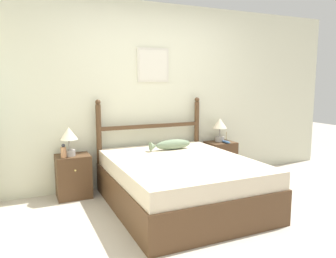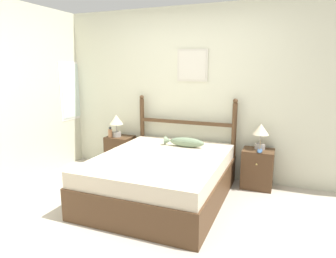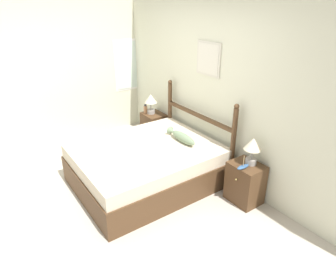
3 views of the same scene
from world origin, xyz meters
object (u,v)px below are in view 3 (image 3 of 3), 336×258
object	(u,v)px
bed	(147,165)
table_lamp_left	(151,101)
nightstand_right	(245,183)
bottle	(145,109)
table_lamp_right	(253,147)
model_boat	(243,167)
nightstand_left	(154,127)
fish_pillow	(182,137)

from	to	relation	value
bed	table_lamp_left	world-z (taller)	table_lamp_left
bed	nightstand_right	size ratio (longest dim) A/B	3.55
nightstand_right	bottle	bearing A→B (deg)	-177.61
table_lamp_left	nightstand_right	bearing A→B (deg)	0.73
nightstand_right	table_lamp_right	size ratio (longest dim) A/B	1.52
bed	nightstand_right	xyz separation A→B (m)	(1.10, 0.82, -0.01)
nightstand_right	bed	bearing A→B (deg)	-143.24
table_lamp_right	model_boat	xyz separation A→B (m)	(0.02, -0.16, -0.22)
nightstand_left	bottle	size ratio (longest dim) A/B	3.17
nightstand_left	fish_pillow	xyz separation A→B (m)	(1.22, -0.30, 0.36)
bed	fish_pillow	world-z (taller)	fish_pillow
bed	nightstand_left	world-z (taller)	bed
nightstand_right	table_lamp_right	xyz separation A→B (m)	(0.01, 0.05, 0.51)
table_lamp_left	model_boat	distance (m)	2.28
bed	table_lamp_left	bearing A→B (deg)	145.11
nightstand_right	nightstand_left	bearing A→B (deg)	180.00
bottle	model_boat	distance (m)	2.35
bed	fish_pillow	distance (m)	0.65
table_lamp_left	bottle	size ratio (longest dim) A/B	2.09
table_lamp_left	model_boat	size ratio (longest dim) A/B	1.86
bed	nightstand_right	distance (m)	1.38
nightstand_left	fish_pillow	distance (m)	1.31
nightstand_left	nightstand_right	distance (m)	2.21
bottle	nightstand_left	bearing A→B (deg)	39.66
table_lamp_left	bed	bearing A→B (deg)	-34.89
nightstand_left	fish_pillow	world-z (taller)	fish_pillow
nightstand_left	bottle	distance (m)	0.38
fish_pillow	nightstand_left	bearing A→B (deg)	166.39
model_boat	table_lamp_left	bearing A→B (deg)	177.94
nightstand_right	table_lamp_right	distance (m)	0.52
table_lamp_right	fish_pillow	xyz separation A→B (m)	(-0.99, -0.34, -0.15)
bottle	fish_pillow	world-z (taller)	bottle
table_lamp_left	table_lamp_right	xyz separation A→B (m)	(2.25, 0.08, 0.00)
nightstand_right	table_lamp_left	distance (m)	2.30
table_lamp_left	model_boat	xyz separation A→B (m)	(2.27, -0.08, -0.22)
table_lamp_right	fish_pillow	world-z (taller)	table_lamp_right
nightstand_left	table_lamp_right	xyz separation A→B (m)	(2.22, 0.05, 0.51)
fish_pillow	model_boat	bearing A→B (deg)	10.49
table_lamp_right	nightstand_left	bearing A→B (deg)	-178.77
bed	table_lamp_right	distance (m)	1.50
nightstand_left	table_lamp_left	bearing A→B (deg)	-142.95
table_lamp_left	table_lamp_right	size ratio (longest dim) A/B	1.00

